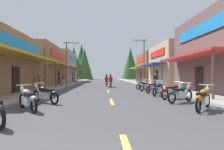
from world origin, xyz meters
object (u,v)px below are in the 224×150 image
object	(u,v)px
motorcycle_parked_right_5	(145,86)
motorcycle_parked_right_2	(173,91)
motorcycle_parked_right_0	(203,98)
motorcycle_parked_right_4	(153,87)
motorcycle_parked_left_1	(28,99)
pedestrian_waiting	(63,79)
streetlamp_left	(69,57)
motorcycle_parked_right_6	(141,84)
motorcycle_parked_right_1	(180,93)
motorcycle_parked_left_2	(45,94)
rider_cruising_lead	(111,82)
pedestrian_strolling	(39,79)
rider_cruising_trailing	(107,82)
motorcycle_parked_right_3	(158,89)
streetlamp_right	(142,56)
pedestrian_browsing	(156,79)

from	to	relation	value
motorcycle_parked_right_5	motorcycle_parked_right_2	bearing A→B (deg)	-136.59
motorcycle_parked_right_0	motorcycle_parked_right_2	distance (m)	3.57
motorcycle_parked_right_4	motorcycle_parked_left_1	distance (m)	9.96
pedestrian_waiting	streetlamp_left	bearing A→B (deg)	-162.45
motorcycle_parked_left_1	motorcycle_parked_right_6	bearing A→B (deg)	-71.58
motorcycle_parked_right_1	pedestrian_waiting	xyz separation A→B (m)	(-9.51, 15.68, 0.48)
motorcycle_parked_right_1	motorcycle_parked_right_5	world-z (taller)	same
motorcycle_parked_right_5	motorcycle_parked_left_2	world-z (taller)	same
streetlamp_left	motorcycle_parked_right_5	distance (m)	11.45
rider_cruising_lead	pedestrian_strolling	bearing A→B (deg)	114.32
motorcycle_parked_right_5	rider_cruising_trailing	world-z (taller)	rider_cruising_trailing
streetlamp_left	motorcycle_parked_right_6	bearing A→B (deg)	-33.02
streetlamp_left	pedestrian_waiting	world-z (taller)	streetlamp_left
motorcycle_parked_right_2	rider_cruising_trailing	xyz separation A→B (m)	(-3.80, 11.49, 0.17)
motorcycle_parked_right_0	motorcycle_parked_right_4	xyz separation A→B (m)	(-0.06, 7.23, 0.00)
motorcycle_parked_right_5	pedestrian_strolling	size ratio (longest dim) A/B	0.96
motorcycle_parked_right_6	rider_cruising_trailing	distance (m)	5.35
motorcycle_parked_right_1	pedestrian_strolling	bearing A→B (deg)	107.21
motorcycle_parked_right_5	motorcycle_parked_left_2	xyz separation A→B (m)	(-6.84, -7.02, 0.00)
motorcycle_parked_right_4	rider_cruising_trailing	world-z (taller)	rider_cruising_trailing
rider_cruising_trailing	motorcycle_parked_left_1	bearing A→B (deg)	167.92
motorcycle_parked_left_2	motorcycle_parked_left_1	bearing A→B (deg)	124.49
motorcycle_parked_right_4	rider_cruising_trailing	distance (m)	8.61
motorcycle_parked_right_3	motorcycle_parked_left_2	bearing A→B (deg)	151.30
motorcycle_parked_right_5	rider_cruising_lead	bearing A→B (deg)	72.19
streetlamp_left	motorcycle_parked_right_6	size ratio (longest dim) A/B	3.24
motorcycle_parked_right_0	motorcycle_parked_left_2	distance (m)	7.37
motorcycle_parked_right_0	streetlamp_left	bearing A→B (deg)	70.16
motorcycle_parked_right_1	motorcycle_parked_right_5	bearing A→B (deg)	58.54
motorcycle_parked_right_1	rider_cruising_lead	world-z (taller)	rider_cruising_lead
motorcycle_parked_right_1	motorcycle_parked_left_1	world-z (taller)	same
motorcycle_parked_right_4	motorcycle_parked_left_1	bearing A→B (deg)	178.98
motorcycle_parked_right_5	motorcycle_parked_left_2	size ratio (longest dim) A/B	0.97
streetlamp_right	rider_cruising_trailing	world-z (taller)	streetlamp_right
motorcycle_parked_right_3	motorcycle_parked_right_6	size ratio (longest dim) A/B	1.01
streetlamp_left	motorcycle_parked_right_1	size ratio (longest dim) A/B	3.11
motorcycle_parked_right_0	pedestrian_strolling	distance (m)	14.90
pedestrian_strolling	motorcycle_parked_right_3	bearing A→B (deg)	156.96
motorcycle_parked_right_3	motorcycle_parked_right_5	bearing A→B (deg)	36.12
motorcycle_parked_left_1	motorcycle_parked_right_4	bearing A→B (deg)	-84.12
motorcycle_parked_right_4	rider_cruising_lead	size ratio (longest dim) A/B	0.75
motorcycle_parked_right_0	pedestrian_browsing	xyz separation A→B (m)	(2.16, 13.88, 0.51)
motorcycle_parked_right_6	pedestrian_strolling	distance (m)	10.14
streetlamp_left	motorcycle_parked_right_5	world-z (taller)	streetlamp_left
streetlamp_right	motorcycle_parked_right_5	size ratio (longest dim) A/B	3.72
motorcycle_parked_right_3	rider_cruising_trailing	size ratio (longest dim) A/B	0.84
motorcycle_parked_right_0	motorcycle_parked_right_5	size ratio (longest dim) A/B	0.96
motorcycle_parked_right_2	motorcycle_parked_right_3	xyz separation A→B (m)	(-0.34, 1.83, 0.00)
motorcycle_parked_right_0	motorcycle_parked_right_4	bearing A→B (deg)	43.13
motorcycle_parked_right_2	rider_cruising_lead	distance (m)	10.86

